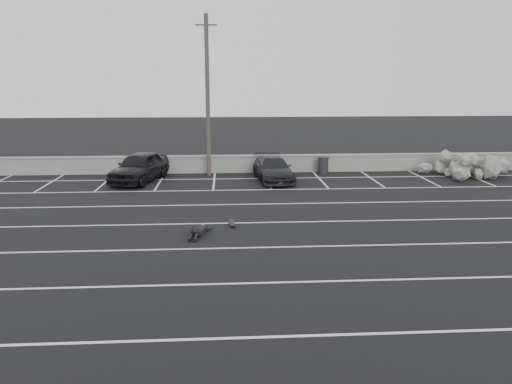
{
  "coord_description": "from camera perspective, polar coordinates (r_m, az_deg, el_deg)",
  "views": [
    {
      "loc": [
        -1.36,
        -15.99,
        5.57
      ],
      "look_at": [
        -0.11,
        4.11,
        1.0
      ],
      "focal_mm": 35.0,
      "sensor_mm": 36.0,
      "label": 1
    }
  ],
  "objects": [
    {
      "name": "skateboard",
      "position": [
        19.53,
        -2.76,
        -3.57
      ],
      "size": [
        0.25,
        0.8,
        0.09
      ],
      "rotation": [
        0.0,
        0.0,
        0.05
      ],
      "color": "black",
      "rests_on": "ground"
    },
    {
      "name": "seawall",
      "position": [
        30.44,
        -0.96,
        3.29
      ],
      "size": [
        50.0,
        0.45,
        1.06
      ],
      "color": "gray",
      "rests_on": "ground"
    },
    {
      "name": "car_right",
      "position": [
        27.96,
        1.99,
        2.65
      ],
      "size": [
        2.25,
        4.65,
        1.31
      ],
      "primitive_type": "imported",
      "rotation": [
        0.0,
        0.0,
        0.1
      ],
      "color": "black",
      "rests_on": "ground"
    },
    {
      "name": "person",
      "position": [
        18.57,
        -6.44,
        -4.07
      ],
      "size": [
        1.73,
        2.46,
        0.42
      ],
      "primitive_type": null,
      "rotation": [
        0.0,
        0.0,
        -0.22
      ],
      "color": "black",
      "rests_on": "ground"
    },
    {
      "name": "ground",
      "position": [
        16.99,
        1.23,
        -6.35
      ],
      "size": [
        120.0,
        120.0,
        0.0
      ],
      "primitive_type": "plane",
      "color": "black",
      "rests_on": "ground"
    },
    {
      "name": "utility_pole",
      "position": [
        29.22,
        -5.55,
        10.86
      ],
      "size": [
        1.22,
        0.24,
        9.12
      ],
      "color": "#4C4238",
      "rests_on": "ground"
    },
    {
      "name": "stall_lines",
      "position": [
        21.18,
        0.01,
        -2.45
      ],
      "size": [
        36.0,
        20.05,
        0.01
      ],
      "color": "silver",
      "rests_on": "ground"
    },
    {
      "name": "trash_bin",
      "position": [
        30.18,
        7.69,
        3.04
      ],
      "size": [
        0.71,
        0.71,
        1.03
      ],
      "rotation": [
        0.0,
        0.0,
        -0.06
      ],
      "color": "black",
      "rests_on": "ground"
    },
    {
      "name": "car_left",
      "position": [
        28.4,
        -13.17,
        2.81
      ],
      "size": [
        3.19,
        5.15,
        1.64
      ],
      "primitive_type": "imported",
      "rotation": [
        0.0,
        0.0,
        -0.28
      ],
      "color": "black",
      "rests_on": "ground"
    },
    {
      "name": "riprap_pile",
      "position": [
        31.66,
        23.64,
        2.4
      ],
      "size": [
        5.17,
        3.6,
        1.32
      ],
      "color": "gray",
      "rests_on": "ground"
    }
  ]
}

